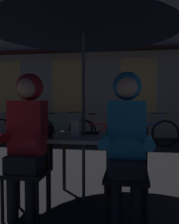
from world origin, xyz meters
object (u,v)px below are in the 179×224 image
object	(u,v)px
person_left_hooded	(27,130)
book	(90,133)
bicycle_nearest	(20,130)
lantern	(76,125)
bicycle_fourth	(144,132)
patio_umbrella	(83,15)
potted_plant	(33,122)
bicycle_third	(104,132)
chair_left	(30,164)
cafe_table	(84,145)
person_right_hooded	(127,132)
chair_right	(126,169)
bicycle_second	(62,130)

from	to	relation	value
person_left_hooded	book	bearing A→B (deg)	47.85
bicycle_nearest	book	xyz separation A→B (m)	(2.44, -3.36, 0.41)
lantern	person_left_hooded	size ratio (longest dim) A/B	0.17
bicycle_nearest	bicycle_fourth	distance (m)	3.24
patio_umbrella	potted_plant	size ratio (longest dim) A/B	2.51
patio_umbrella	bicycle_third	world-z (taller)	patio_umbrella
lantern	chair_left	bearing A→B (deg)	-143.35
cafe_table	lantern	world-z (taller)	lantern
person_left_hooded	bicycle_fourth	size ratio (longest dim) A/B	0.84
lantern	person_left_hooded	distance (m)	0.54
potted_plant	bicycle_nearest	bearing A→B (deg)	-118.57
person_right_hooded	bicycle_nearest	world-z (taller)	person_right_hooded
chair_left	bicycle_nearest	bearing A→B (deg)	116.17
bicycle_nearest	potted_plant	xyz separation A→B (m)	(0.20, 0.36, 0.20)
cafe_table	chair_left	xyz separation A→B (m)	(-0.48, -0.37, -0.15)
bicycle_fourth	potted_plant	xyz separation A→B (m)	(-3.04, 0.24, 0.20)
person_right_hooded	book	world-z (taller)	person_right_hooded
person_left_hooded	bicycle_nearest	distance (m)	4.41
bicycle_third	person_right_hooded	bearing A→B (deg)	-80.84
chair_left	book	bearing A→B (deg)	44.92
patio_umbrella	person_right_hooded	bearing A→B (deg)	-41.57
person_right_hooded	potted_plant	world-z (taller)	person_right_hooded
chair_right	book	world-z (taller)	chair_right
chair_left	person_right_hooded	distance (m)	1.03
lantern	bicycle_fourth	xyz separation A→B (m)	(0.92, 3.70, -0.51)
chair_right	bicycle_second	size ratio (longest dim) A/B	0.52
lantern	bicycle_nearest	world-z (taller)	lantern
lantern	bicycle_second	xyz separation A→B (m)	(-1.22, 3.74, -0.51)
patio_umbrella	bicycle_second	distance (m)	4.25
chair_left	book	world-z (taller)	chair_left
cafe_table	lantern	distance (m)	0.24
bicycle_third	potted_plant	xyz separation A→B (m)	(-2.04, 0.40, 0.20)
lantern	chair_left	xyz separation A→B (m)	(-0.41, -0.30, -0.37)
chair_left	bicycle_fourth	distance (m)	4.22
person_right_hooded	bicycle_second	distance (m)	4.49
patio_umbrella	lantern	size ratio (longest dim) A/B	10.00
bicycle_fourth	potted_plant	world-z (taller)	potted_plant
lantern	potted_plant	xyz separation A→B (m)	(-2.12, 3.94, -0.32)
chair_right	person_right_hooded	xyz separation A→B (m)	(0.00, -0.06, 0.36)
chair_right	person_left_hooded	bearing A→B (deg)	-176.61
chair_right	bicycle_third	bearing A→B (deg)	99.29
cafe_table	potted_plant	bearing A→B (deg)	119.47
cafe_table	person_left_hooded	bearing A→B (deg)	-138.43
patio_umbrella	chair_right	world-z (taller)	patio_umbrella
bicycle_second	cafe_table	bearing A→B (deg)	-70.57
lantern	bicycle_third	distance (m)	3.58
cafe_table	patio_umbrella	size ratio (longest dim) A/B	0.32
chair_right	bicycle_nearest	world-z (taller)	chair_right
person_left_hooded	patio_umbrella	bearing A→B (deg)	41.57
bicycle_fourth	potted_plant	distance (m)	3.06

